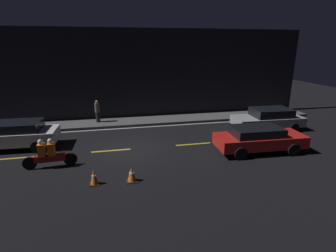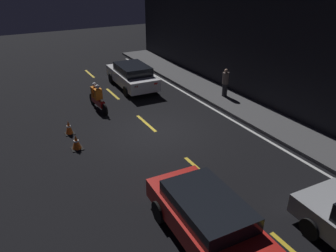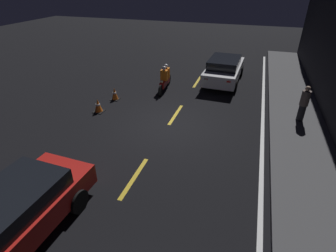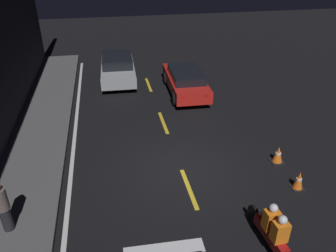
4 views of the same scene
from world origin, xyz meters
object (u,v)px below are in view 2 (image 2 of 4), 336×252
Objects in this scene: sedan_white at (132,75)px; traffic_cone_mid at (76,142)px; taxi_red at (210,221)px; motorcycle at (97,98)px; pedestrian at (225,82)px; traffic_cone_near at (69,127)px.

sedan_white reaches higher than traffic_cone_mid.
taxi_red is 1.98× the size of motorcycle.
traffic_cone_mid is at bearing -79.22° from pedestrian.
pedestrian is (-8.28, 6.90, 0.19)m from taxi_red.
taxi_red is 10.16m from motorcycle.
motorcycle is (-10.16, 0.28, -0.09)m from taxi_red.
traffic_cone_mid is at bearing -33.53° from motorcycle.
motorcycle is at bearing 129.98° from sedan_white.
traffic_cone_near is (-8.10, -1.69, -0.42)m from taxi_red.
sedan_white is 7.13× the size of traffic_cone_mid.
pedestrian reaches higher than taxi_red.
traffic_cone_near is 0.41× the size of pedestrian.
traffic_cone_mid is (3.53, -2.04, -0.33)m from motorcycle.
motorcycle is at bearing -105.88° from pedestrian.
sedan_white reaches higher than traffic_cone_near.
taxi_red is 7.35× the size of traffic_cone_mid.
sedan_white is at bearing -137.62° from pedestrian.
motorcycle is 4.09m from traffic_cone_mid.
motorcycle is at bearing 149.99° from traffic_cone_mid.
traffic_cone_near is 8.62m from pedestrian.
motorcycle is 3.71× the size of traffic_cone_mid.
taxi_red is at bearing 14.83° from traffic_cone_mid.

